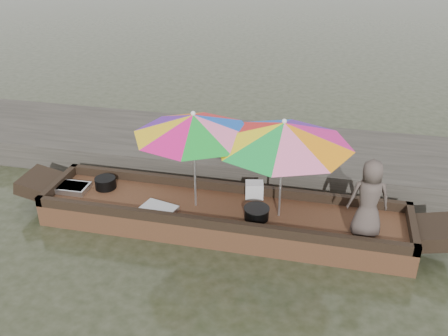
% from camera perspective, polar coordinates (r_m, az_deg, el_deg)
% --- Properties ---
extents(water, '(80.00, 80.00, 0.00)m').
position_cam_1_polar(water, '(7.88, -0.17, -6.80)').
color(water, black).
rests_on(water, ground).
extents(dock, '(22.00, 2.20, 0.50)m').
position_cam_1_polar(dock, '(9.63, 2.84, 1.63)').
color(dock, '#2D2B26').
rests_on(dock, ground).
extents(boat_hull, '(5.65, 1.20, 0.35)m').
position_cam_1_polar(boat_hull, '(7.78, -0.17, -5.73)').
color(boat_hull, '#3E2715').
rests_on(boat_hull, water).
extents(cooking_pot, '(0.34, 0.34, 0.18)m').
position_cam_1_polar(cooking_pot, '(8.43, -13.40, -1.67)').
color(cooking_pot, black).
rests_on(cooking_pot, boat_hull).
extents(tray_crayfish, '(0.54, 0.38, 0.09)m').
position_cam_1_polar(tray_crayfish, '(8.52, -16.97, -2.17)').
color(tray_crayfish, silver).
rests_on(tray_crayfish, boat_hull).
extents(tray_scallop, '(0.61, 0.49, 0.06)m').
position_cam_1_polar(tray_scallop, '(7.68, -7.50, -4.68)').
color(tray_scallop, silver).
rests_on(tray_scallop, boat_hull).
extents(charcoal_grill, '(0.36, 0.36, 0.17)m').
position_cam_1_polar(charcoal_grill, '(7.42, 3.74, -5.22)').
color(charcoal_grill, black).
rests_on(charcoal_grill, boat_hull).
extents(supply_bag, '(0.32, 0.27, 0.26)m').
position_cam_1_polar(supply_bag, '(7.93, 3.48, -2.52)').
color(supply_bag, silver).
rests_on(supply_bag, boat_hull).
extents(vendor, '(0.61, 0.44, 1.15)m').
position_cam_1_polar(vendor, '(7.10, 16.25, -3.35)').
color(vendor, '#473C37').
rests_on(vendor, boat_hull).
extents(umbrella_bow, '(1.95, 1.95, 1.55)m').
position_cam_1_polar(umbrella_bow, '(7.40, -3.39, 0.86)').
color(umbrella_bow, blue).
rests_on(umbrella_bow, boat_hull).
extents(umbrella_stern, '(2.01, 2.01, 1.55)m').
position_cam_1_polar(umbrella_stern, '(7.18, 6.58, -0.19)').
color(umbrella_stern, '#E51481').
rests_on(umbrella_stern, boat_hull).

